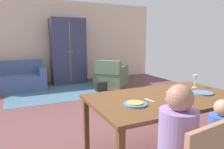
{
  "coord_description": "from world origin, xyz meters",
  "views": [
    {
      "loc": [
        -1.35,
        -3.05,
        1.45
      ],
      "look_at": [
        0.1,
        0.03,
        0.85
      ],
      "focal_mm": 32.72,
      "sensor_mm": 36.0,
      "label": 1
    }
  ],
  "objects_px": {
    "plate_near_child": "(176,100)",
    "plate_near_woman": "(203,93)",
    "dining_table": "(166,101)",
    "armchair": "(111,76)",
    "wine_glass": "(195,79)",
    "plate_near_man": "(135,104)",
    "handbag": "(101,86)",
    "couch": "(14,79)",
    "armoire": "(68,51)"
  },
  "relations": [
    {
      "from": "couch",
      "to": "handbag",
      "type": "xyz_separation_m",
      "value": [
        2.2,
        -1.16,
        -0.17
      ]
    },
    {
      "from": "armchair",
      "to": "handbag",
      "type": "xyz_separation_m",
      "value": [
        -0.51,
        -0.46,
        -0.19
      ]
    },
    {
      "from": "dining_table",
      "to": "plate_near_child",
      "type": "distance_m",
      "value": 0.19
    },
    {
      "from": "wine_glass",
      "to": "handbag",
      "type": "height_order",
      "value": "wine_glass"
    },
    {
      "from": "armoire",
      "to": "armchair",
      "type": "bearing_deg",
      "value": -44.94
    },
    {
      "from": "plate_near_man",
      "to": "plate_near_child",
      "type": "distance_m",
      "value": 0.51
    },
    {
      "from": "plate_near_man",
      "to": "handbag",
      "type": "distance_m",
      "value": 3.62
    },
    {
      "from": "plate_near_woman",
      "to": "wine_glass",
      "type": "relative_size",
      "value": 1.34
    },
    {
      "from": "plate_near_man",
      "to": "armchair",
      "type": "xyz_separation_m",
      "value": [
        1.52,
        3.89,
        -0.45
      ]
    },
    {
      "from": "couch",
      "to": "plate_near_man",
      "type": "bearing_deg",
      "value": -75.39
    },
    {
      "from": "plate_near_man",
      "to": "plate_near_woman",
      "type": "distance_m",
      "value": 1.02
    },
    {
      "from": "plate_near_child",
      "to": "wine_glass",
      "type": "relative_size",
      "value": 1.34
    },
    {
      "from": "plate_near_child",
      "to": "couch",
      "type": "xyz_separation_m",
      "value": [
        -1.7,
        4.64,
        -0.47
      ]
    },
    {
      "from": "plate_near_child",
      "to": "couch",
      "type": "relative_size",
      "value": 0.15
    },
    {
      "from": "plate_near_man",
      "to": "plate_near_child",
      "type": "bearing_deg",
      "value": -6.73
    },
    {
      "from": "plate_near_woman",
      "to": "armoire",
      "type": "bearing_deg",
      "value": 96.42
    },
    {
      "from": "dining_table",
      "to": "wine_glass",
      "type": "height_order",
      "value": "wine_glass"
    },
    {
      "from": "plate_near_man",
      "to": "armchair",
      "type": "height_order",
      "value": "armchair"
    },
    {
      "from": "dining_table",
      "to": "couch",
      "type": "distance_m",
      "value": 4.79
    },
    {
      "from": "plate_near_man",
      "to": "armchair",
      "type": "bearing_deg",
      "value": 68.66
    },
    {
      "from": "wine_glass",
      "to": "armchair",
      "type": "xyz_separation_m",
      "value": [
        0.34,
        3.59,
        -0.57
      ]
    },
    {
      "from": "plate_near_child",
      "to": "handbag",
      "type": "relative_size",
      "value": 0.78
    },
    {
      "from": "plate_near_woman",
      "to": "armoire",
      "type": "height_order",
      "value": "armoire"
    },
    {
      "from": "couch",
      "to": "handbag",
      "type": "height_order",
      "value": "couch"
    },
    {
      "from": "wine_glass",
      "to": "handbag",
      "type": "distance_m",
      "value": 3.22
    },
    {
      "from": "wine_glass",
      "to": "plate_near_woman",
      "type": "bearing_deg",
      "value": -119.32
    },
    {
      "from": "plate_near_woman",
      "to": "couch",
      "type": "relative_size",
      "value": 0.15
    },
    {
      "from": "dining_table",
      "to": "plate_near_woman",
      "type": "height_order",
      "value": "plate_near_woman"
    },
    {
      "from": "dining_table",
      "to": "armchair",
      "type": "relative_size",
      "value": 1.53
    },
    {
      "from": "plate_near_man",
      "to": "armchair",
      "type": "relative_size",
      "value": 0.21
    },
    {
      "from": "plate_near_child",
      "to": "dining_table",
      "type": "bearing_deg",
      "value": 90.0
    },
    {
      "from": "armchair",
      "to": "handbag",
      "type": "bearing_deg",
      "value": -137.77
    },
    {
      "from": "plate_near_child",
      "to": "couch",
      "type": "distance_m",
      "value": 4.96
    },
    {
      "from": "armchair",
      "to": "plate_near_man",
      "type": "bearing_deg",
      "value": -111.34
    },
    {
      "from": "plate_near_man",
      "to": "plate_near_woman",
      "type": "bearing_deg",
      "value": 1.13
    },
    {
      "from": "plate_near_man",
      "to": "plate_near_child",
      "type": "relative_size",
      "value": 1.0
    },
    {
      "from": "plate_near_man",
      "to": "couch",
      "type": "relative_size",
      "value": 0.15
    },
    {
      "from": "dining_table",
      "to": "handbag",
      "type": "xyz_separation_m",
      "value": [
        0.5,
        3.3,
        -0.57
      ]
    },
    {
      "from": "plate_near_woman",
      "to": "handbag",
      "type": "bearing_deg",
      "value": 90.17
    },
    {
      "from": "plate_near_child",
      "to": "plate_near_woman",
      "type": "distance_m",
      "value": 0.52
    },
    {
      "from": "wine_glass",
      "to": "handbag",
      "type": "relative_size",
      "value": 0.58
    },
    {
      "from": "wine_glass",
      "to": "armoire",
      "type": "relative_size",
      "value": 0.09
    },
    {
      "from": "plate_near_child",
      "to": "plate_near_woman",
      "type": "relative_size",
      "value": 1.0
    },
    {
      "from": "plate_near_man",
      "to": "wine_glass",
      "type": "distance_m",
      "value": 1.22
    },
    {
      "from": "wine_glass",
      "to": "handbag",
      "type": "xyz_separation_m",
      "value": [
        -0.17,
        3.12,
        -0.76
      ]
    },
    {
      "from": "handbag",
      "to": "plate_near_woman",
      "type": "bearing_deg",
      "value": -89.83
    },
    {
      "from": "plate_near_child",
      "to": "couch",
      "type": "bearing_deg",
      "value": 110.15
    },
    {
      "from": "armchair",
      "to": "dining_table",
      "type": "bearing_deg",
      "value": -105.0
    },
    {
      "from": "dining_table",
      "to": "plate_near_woman",
      "type": "bearing_deg",
      "value": -11.12
    },
    {
      "from": "plate_near_woman",
      "to": "armoire",
      "type": "relative_size",
      "value": 0.12
    }
  ]
}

